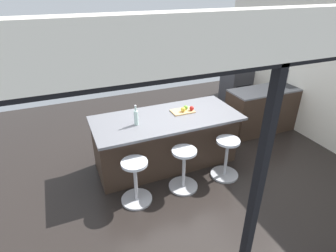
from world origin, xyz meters
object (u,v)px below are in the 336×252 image
apple_red (192,108)px  apple_yellow (183,109)px  cutting_board (183,111)px  water_bottle (136,117)px  stool_near_camera (136,183)px  stool_middle (184,170)px  oven_range (236,86)px  kitchen_island (166,140)px  apple_green (186,107)px  stool_by_window (226,159)px

apple_red → apple_yellow: (0.15, -0.01, 0.00)m
cutting_board → apple_yellow: (0.01, 0.04, 0.05)m
apple_red → water_bottle: bearing=6.0°
stool_near_camera → cutting_board: cutting_board is taller
stool_middle → stool_near_camera: size_ratio=1.00×
apple_yellow → water_bottle: bearing=7.6°
stool_middle → water_bottle: size_ratio=2.11×
stool_middle → water_bottle: bearing=-48.7°
cutting_board → apple_red: bearing=162.3°
oven_range → stool_near_camera: (3.40, 2.49, -0.12)m
kitchen_island → apple_green: 0.63m
stool_middle → apple_yellow: (-0.31, -0.69, 0.64)m
stool_middle → apple_green: bearing=-116.8°
water_bottle → oven_range: bearing=-149.0°
water_bottle → apple_yellow: bearing=-172.4°
oven_range → cutting_board: size_ratio=2.40×
apple_red → apple_yellow: bearing=-3.2°
kitchen_island → apple_green: size_ratio=31.88×
stool_near_camera → apple_red: bearing=-150.1°
stool_by_window → apple_yellow: apple_yellow is taller
stool_by_window → apple_yellow: 1.04m
kitchen_island → apple_green: apple_green is taller
stool_near_camera → apple_red: apple_red is taller
kitchen_island → stool_near_camera: 1.02m
kitchen_island → stool_near_camera: kitchen_island is taller
apple_red → apple_yellow: apple_yellow is taller
stool_middle → water_bottle: (0.51, -0.58, 0.70)m
kitchen_island → water_bottle: size_ratio=7.43×
kitchen_island → apple_yellow: 0.59m
stool_by_window → cutting_board: (0.42, -0.73, 0.59)m
stool_by_window → apple_red: apple_red is taller
apple_green → apple_yellow: bearing=38.8°
apple_red → apple_green: 0.10m
kitchen_island → cutting_board: 0.55m
oven_range → cutting_board: (2.35, 1.76, 0.47)m
stool_by_window → apple_red: (0.28, -0.68, 0.64)m
stool_middle → cutting_board: 0.99m
apple_yellow → kitchen_island: bearing=-0.1°
apple_green → kitchen_island: bearing=8.8°
water_bottle → stool_middle: bearing=131.3°
stool_by_window → kitchen_island: bearing=-43.3°
stool_middle → water_bottle: water_bottle is taller
oven_range → stool_by_window: (1.93, 2.49, -0.12)m
stool_near_camera → apple_red: (-1.19, -0.68, 0.64)m
water_bottle → stool_by_window: bearing=155.0°
stool_by_window → water_bottle: bearing=-25.0°
stool_near_camera → apple_green: size_ratio=9.07×
stool_near_camera → apple_green: (-1.11, -0.75, 0.64)m
stool_middle → apple_red: size_ratio=8.93×
oven_range → apple_green: apple_green is taller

